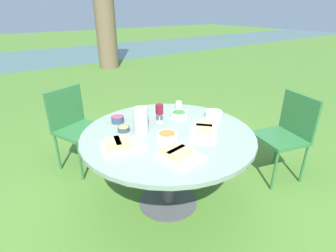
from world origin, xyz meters
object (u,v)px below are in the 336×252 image
dining_table (168,143)px  water_pitcher (141,120)px  chair_near_left (287,130)px  wine_glass (159,110)px  handbag (218,133)px  chair_near_right (74,123)px

dining_table → water_pitcher: size_ratio=6.67×
chair_near_left → water_pitcher: (-1.43, 0.47, 0.31)m
wine_glass → handbag: wine_glass is taller
chair_near_left → wine_glass: bearing=155.4°
chair_near_right → water_pitcher: size_ratio=4.16×
chair_near_right → wine_glass: bearing=-61.5°
handbag → chair_near_right: bearing=162.2°
chair_near_left → chair_near_right: same height
chair_near_right → handbag: 1.81m
chair_near_left → chair_near_right: bearing=139.2°
chair_near_left → wine_glass: 1.35m
wine_glass → handbag: size_ratio=0.47×
chair_near_right → handbag: chair_near_right is taller
chair_near_right → water_pitcher: water_pitcher is taller
dining_table → handbag: size_ratio=3.88×
dining_table → wine_glass: wine_glass is taller
dining_table → chair_near_left: size_ratio=1.60×
chair_near_left → chair_near_right: (-1.70, 1.47, 0.00)m
wine_glass → dining_table: bearing=-105.4°
chair_near_right → water_pitcher: 1.07m
chair_near_left → handbag: 1.01m
dining_table → wine_glass: size_ratio=8.27×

